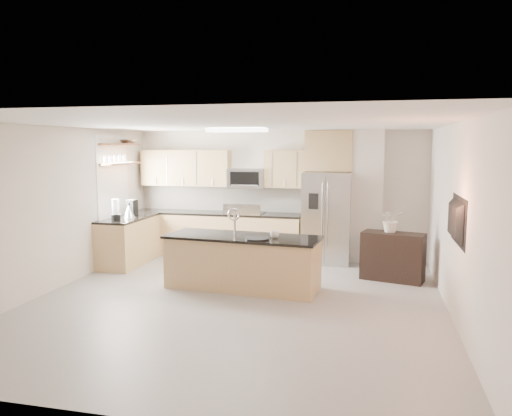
% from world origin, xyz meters
% --- Properties ---
extents(floor, '(6.50, 6.50, 0.00)m').
position_xyz_m(floor, '(0.00, 0.00, 0.00)').
color(floor, gray).
rests_on(floor, ground).
extents(ceiling, '(6.00, 6.50, 0.02)m').
position_xyz_m(ceiling, '(0.00, 0.00, 2.60)').
color(ceiling, white).
rests_on(ceiling, wall_back).
extents(wall_back, '(6.00, 0.02, 2.60)m').
position_xyz_m(wall_back, '(0.00, 3.25, 1.30)').
color(wall_back, silver).
rests_on(wall_back, floor).
extents(wall_front, '(6.00, 0.02, 2.60)m').
position_xyz_m(wall_front, '(0.00, -3.25, 1.30)').
color(wall_front, silver).
rests_on(wall_front, floor).
extents(wall_left, '(0.02, 6.50, 2.60)m').
position_xyz_m(wall_left, '(-3.00, 0.00, 1.30)').
color(wall_left, silver).
rests_on(wall_left, floor).
extents(wall_right, '(0.02, 6.50, 2.60)m').
position_xyz_m(wall_right, '(3.00, 0.00, 1.30)').
color(wall_right, silver).
rests_on(wall_right, floor).
extents(back_counter, '(3.55, 0.66, 1.44)m').
position_xyz_m(back_counter, '(-1.23, 2.93, 0.47)').
color(back_counter, tan).
rests_on(back_counter, floor).
extents(left_counter, '(0.66, 1.50, 0.92)m').
position_xyz_m(left_counter, '(-2.67, 1.85, 0.46)').
color(left_counter, tan).
rests_on(left_counter, floor).
extents(range, '(0.76, 0.64, 1.14)m').
position_xyz_m(range, '(-0.60, 2.92, 0.47)').
color(range, black).
rests_on(range, floor).
extents(upper_cabinets, '(3.50, 0.33, 0.75)m').
position_xyz_m(upper_cabinets, '(-1.30, 3.09, 1.83)').
color(upper_cabinets, tan).
rests_on(upper_cabinets, wall_back).
extents(microwave, '(0.76, 0.40, 0.40)m').
position_xyz_m(microwave, '(-0.60, 3.04, 1.63)').
color(microwave, '#ACACAE').
rests_on(microwave, upper_cabinets).
extents(refrigerator, '(0.92, 0.78, 1.78)m').
position_xyz_m(refrigerator, '(1.06, 2.87, 0.89)').
color(refrigerator, '#ACACAE').
rests_on(refrigerator, floor).
extents(partition_column, '(0.60, 0.30, 2.60)m').
position_xyz_m(partition_column, '(1.82, 3.10, 1.30)').
color(partition_column, beige).
rests_on(partition_column, floor).
extents(window, '(0.04, 1.15, 1.65)m').
position_xyz_m(window, '(-2.98, 1.85, 1.65)').
color(window, white).
rests_on(window, wall_left).
extents(shelf_lower, '(0.30, 1.20, 0.04)m').
position_xyz_m(shelf_lower, '(-2.85, 1.95, 1.95)').
color(shelf_lower, brown).
rests_on(shelf_lower, wall_left).
extents(shelf_upper, '(0.30, 1.20, 0.04)m').
position_xyz_m(shelf_upper, '(-2.85, 1.95, 2.32)').
color(shelf_upper, brown).
rests_on(shelf_upper, wall_left).
extents(ceiling_fixture, '(1.00, 0.50, 0.06)m').
position_xyz_m(ceiling_fixture, '(-0.40, 1.60, 2.56)').
color(ceiling_fixture, white).
rests_on(ceiling_fixture, ceiling).
extents(island, '(2.55, 1.11, 1.28)m').
position_xyz_m(island, '(-0.09, 0.75, 0.43)').
color(island, tan).
rests_on(island, floor).
extents(credenza, '(1.11, 0.68, 0.83)m').
position_xyz_m(credenza, '(2.29, 1.79, 0.41)').
color(credenza, black).
rests_on(credenza, floor).
extents(cup, '(0.18, 0.18, 0.11)m').
position_xyz_m(cup, '(0.45, 0.68, 0.91)').
color(cup, white).
rests_on(cup, island).
extents(platter, '(0.48, 0.48, 0.02)m').
position_xyz_m(platter, '(0.20, 0.51, 0.87)').
color(platter, black).
rests_on(platter, island).
extents(blender, '(0.17, 0.17, 0.40)m').
position_xyz_m(blender, '(-2.67, 1.40, 1.09)').
color(blender, black).
rests_on(blender, left_counter).
extents(kettle, '(0.23, 0.23, 0.29)m').
position_xyz_m(kettle, '(-2.62, 1.82, 1.05)').
color(kettle, '#ACACAE').
rests_on(kettle, left_counter).
extents(coffee_maker, '(0.18, 0.21, 0.31)m').
position_xyz_m(coffee_maker, '(-2.69, 2.07, 1.07)').
color(coffee_maker, black).
rests_on(coffee_maker, left_counter).
extents(bowl, '(0.50, 0.50, 0.10)m').
position_xyz_m(bowl, '(-2.85, 2.29, 2.39)').
color(bowl, '#ACACAE').
rests_on(bowl, shelf_upper).
extents(flower_vase, '(0.75, 0.71, 0.65)m').
position_xyz_m(flower_vase, '(2.25, 1.85, 1.15)').
color(flower_vase, beige).
rests_on(flower_vase, credenza).
extents(television, '(0.14, 1.08, 0.62)m').
position_xyz_m(television, '(2.91, -0.20, 1.35)').
color(television, black).
rests_on(television, wall_right).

